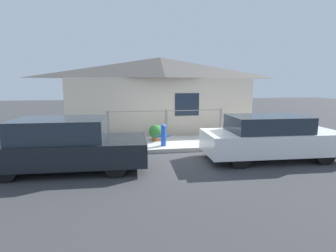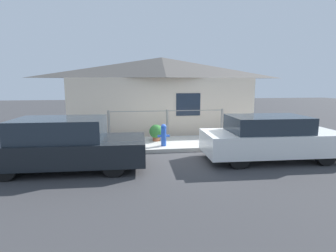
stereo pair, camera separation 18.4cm
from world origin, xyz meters
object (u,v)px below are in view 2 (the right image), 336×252
at_px(car_right, 271,138).
at_px(fire_hydrant, 164,134).
at_px(potted_plant_near_hydrant, 156,132).
at_px(car_left, 65,144).

xyz_separation_m(car_right, fire_hydrant, (-3.14, 1.78, -0.15)).
bearing_deg(fire_hydrant, potted_plant_near_hydrant, 102.32).
relative_size(car_left, car_right, 1.01).
height_order(car_left, potted_plant_near_hydrant, car_left).
bearing_deg(potted_plant_near_hydrant, fire_hydrant, -77.68).
bearing_deg(car_left, car_right, 2.24).
height_order(car_left, car_right, car_left).
bearing_deg(car_right, fire_hydrant, 152.66).
bearing_deg(car_right, car_left, -177.82).
relative_size(car_left, potted_plant_near_hydrant, 6.73).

